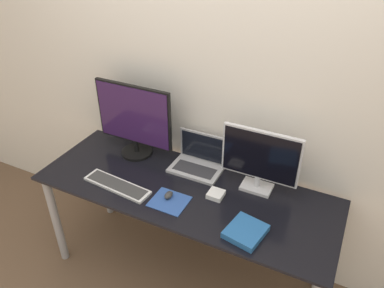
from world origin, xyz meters
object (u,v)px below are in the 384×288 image
(monitor_right, at_px, (260,159))
(mouse, at_px, (169,195))
(book, at_px, (246,231))
(monitor_left, at_px, (134,120))
(power_brick, at_px, (216,194))
(keyboard, at_px, (117,185))
(laptop, at_px, (199,160))

(monitor_right, height_order, mouse, monitor_right)
(book, bearing_deg, monitor_left, 157.37)
(monitor_right, relative_size, mouse, 6.80)
(monitor_left, height_order, mouse, monitor_left)
(monitor_right, distance_m, power_brick, 0.33)
(monitor_right, bearing_deg, keyboard, -154.69)
(keyboard, distance_m, power_brick, 0.61)
(monitor_right, height_order, laptop, monitor_right)
(laptop, bearing_deg, keyboard, -131.47)
(monitor_right, height_order, power_brick, monitor_right)
(laptop, height_order, power_brick, laptop)
(keyboard, relative_size, power_brick, 4.82)
(keyboard, bearing_deg, power_brick, 17.62)
(monitor_right, bearing_deg, book, -80.40)
(mouse, bearing_deg, power_brick, 29.35)
(mouse, height_order, power_brick, mouse)
(keyboard, bearing_deg, monitor_left, 104.66)
(power_brick, bearing_deg, keyboard, -162.38)
(keyboard, height_order, book, book)
(mouse, bearing_deg, monitor_right, 36.09)
(mouse, relative_size, book, 0.30)
(monitor_left, bearing_deg, mouse, -36.38)
(monitor_left, distance_m, book, 1.04)
(monitor_left, relative_size, book, 2.38)
(keyboard, distance_m, book, 0.84)
(laptop, bearing_deg, power_brick, -45.50)
(monitor_left, distance_m, keyboard, 0.46)
(monitor_left, xyz_separation_m, power_brick, (0.68, -0.18, -0.25))
(keyboard, height_order, mouse, mouse)
(monitor_right, relative_size, book, 2.01)
(monitor_right, bearing_deg, power_brick, -136.80)
(mouse, distance_m, power_brick, 0.28)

